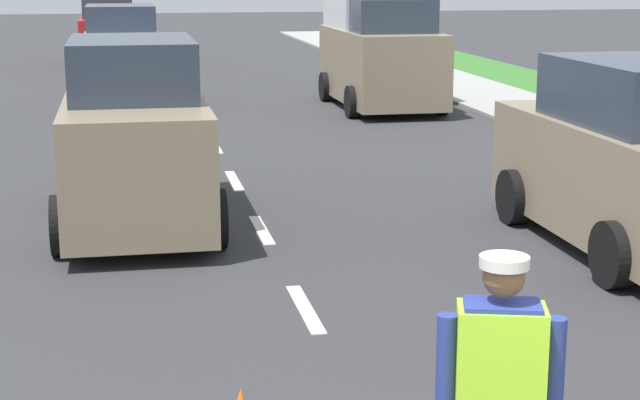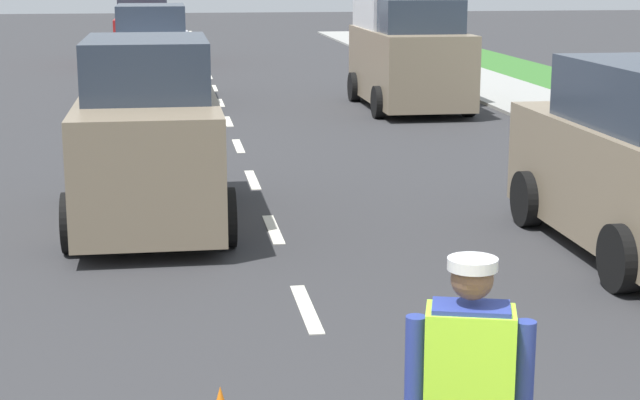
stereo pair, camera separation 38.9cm
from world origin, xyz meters
name	(u,v)px [view 2 (the right image)]	position (x,y,z in m)	size (l,w,h in m)	color
ground_plane	(220,101)	(0.00, 21.00, 0.00)	(96.00, 96.00, 0.00)	#333335
lane_center_line	(212,82)	(0.00, 25.20, 0.00)	(0.14, 46.40, 0.01)	silver
road_worker	(473,394)	(0.31, 1.51, 0.93)	(0.77, 0.40, 1.67)	#383D4C
delivery_truck	(407,35)	(4.13, 19.39, 1.61)	(2.16, 4.60, 3.54)	gray
car_oncoming_second	(152,57)	(-1.54, 21.17, 1.05)	(2.01, 4.06, 2.25)	silver
car_oncoming_lead	(149,138)	(-1.46, 9.32, 1.06)	(1.92, 4.11, 2.27)	gray
car_oncoming_third	(144,32)	(-1.91, 31.34, 1.02)	(2.03, 4.25, 2.20)	red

